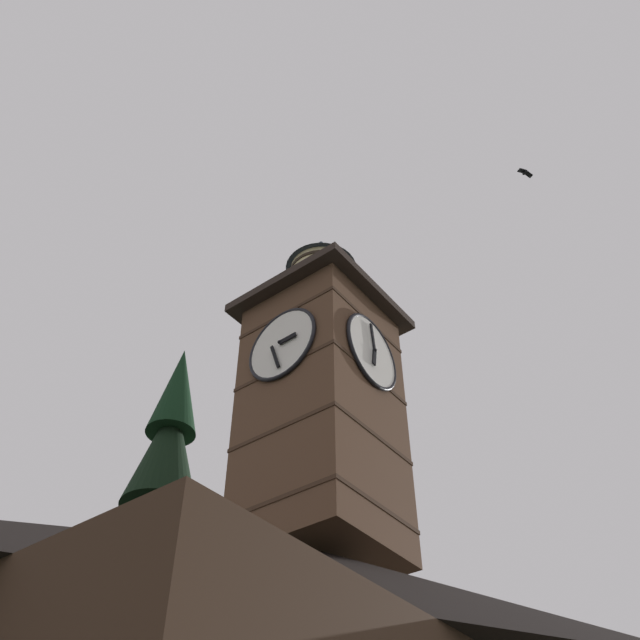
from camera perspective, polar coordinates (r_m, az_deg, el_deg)
The scene contains 2 objects.
clock_tower at distance 17.89m, azimuth 0.11°, elevation -6.09°, with size 3.77×3.77×10.25m.
flying_bird_low at distance 23.76m, azimuth 16.15°, elevation 11.33°, with size 0.55×0.35×0.12m.
Camera 1 is at (12.85, 5.68, 1.94)m, focal length 39.79 mm.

